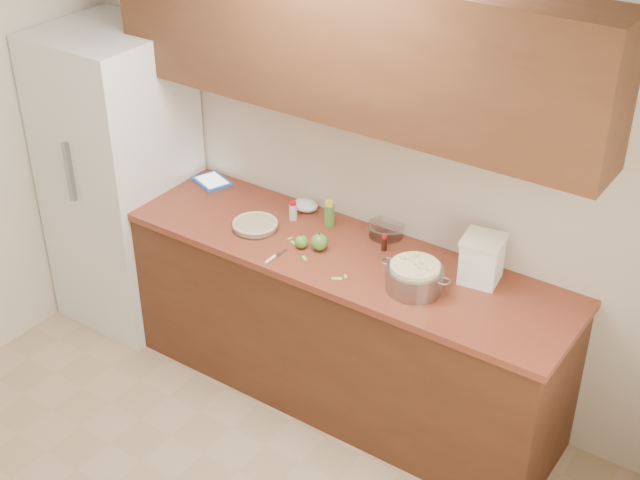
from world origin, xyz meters
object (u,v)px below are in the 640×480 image
Objects in this scene: pie at (255,225)px; colander at (415,277)px; tablet at (212,181)px; flour_canister at (482,259)px.

colander is at bearing -1.10° from pie.
pie is 0.60m from tablet.
colander is at bearing 9.74° from tablet.
pie is 1.22m from flour_canister.
pie is 0.97m from colander.
flour_canister reaches higher than colander.
flour_canister is at bearing 10.84° from pie.
tablet is at bearing 178.56° from flour_canister.
pie is at bearing -169.16° from flour_canister.
colander is 1.53m from tablet.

